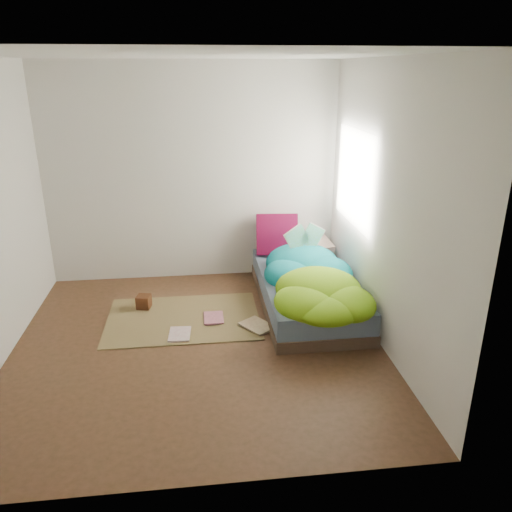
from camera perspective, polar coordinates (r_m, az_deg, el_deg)
The scene contains 12 objects.
ground at distance 4.92m, azimuth -6.63°, elevation -10.03°, with size 3.50×3.50×0.00m, color #3F2B18.
room_walls at distance 4.33m, azimuth -7.34°, elevation 8.86°, with size 3.54×3.54×2.62m.
bed at distance 5.60m, azimuth 5.81°, elevation -4.05°, with size 1.00×2.00×0.34m.
duvet at distance 5.27m, azimuth 6.46°, elevation -1.66°, with size 0.96×1.84×0.34m, color #086F80, non-canonical shape.
rug at distance 5.40m, azimuth -8.30°, elevation -7.07°, with size 1.60×1.10×0.01m, color brown.
pillow_floral at distance 6.30m, azimuth 6.21°, elevation 1.05°, with size 0.53×0.33×0.12m, color white.
pillow_magenta at distance 6.13m, azimuth 2.41°, elevation 2.49°, with size 0.50×0.16×0.50m, color #440419.
open_book at distance 5.66m, azimuth 5.65°, elevation 3.11°, with size 0.41×0.09×0.25m, color green, non-canonical shape.
wooden_box at distance 5.67m, azimuth -12.70°, elevation -5.11°, with size 0.14×0.14×0.14m, color #3E1B0E.
floor_book_a at distance 5.08m, azimuth -9.92°, elevation -8.84°, with size 0.21×0.29×0.02m, color silver.
floor_book_b at distance 5.33m, azimuth -6.00°, elevation -7.14°, with size 0.21×0.28×0.03m, color #C9748A.
floor_book_c at distance 5.09m, azimuth -0.88°, elevation -8.43°, with size 0.25×0.34×0.03m, color tan.
Camera 1 is at (0.05, -4.24, 2.50)m, focal length 35.00 mm.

